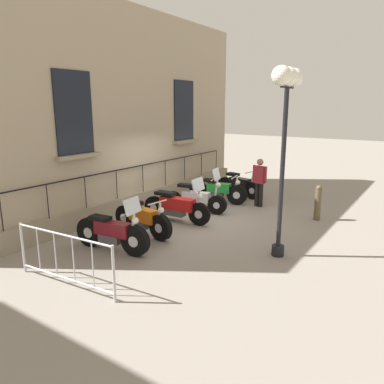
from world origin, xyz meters
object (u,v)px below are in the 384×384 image
Objects in this scene: motorcycle_white at (195,199)px; motorcycle_green at (218,191)px; motorcycle_red at (177,206)px; motorcycle_orange at (143,219)px; motorcycle_black at (239,185)px; lamppost at (286,107)px; pedestrian_standing at (259,180)px; crowd_barrier at (64,258)px; bollard at (318,202)px; motorcycle_maroon at (112,233)px.

motorcycle_white reaches higher than motorcycle_green.
motorcycle_orange is at bearing -93.18° from motorcycle_red.
lamppost reaches higher than motorcycle_black.
lamppost is at bearing 10.89° from motorcycle_orange.
motorcycle_red is at bearing -114.42° from pedestrian_standing.
motorcycle_black reaches higher than motorcycle_orange.
bollard is at bearing 68.10° from crowd_barrier.
motorcycle_black is 1.19× the size of pedestrian_standing.
bollard is at bearing 90.53° from lamppost.
motorcycle_black is (0.21, 2.62, 0.00)m from motorcycle_white.
bollard reaches higher than motorcycle_green.
motorcycle_green is at bearing 88.78° from motorcycle_white.
lamppost is (3.30, 1.90, 2.85)m from motorcycle_maroon.
motorcycle_red reaches higher than crowd_barrier.
pedestrian_standing is at bearing 84.55° from crowd_barrier.
bollard is 2.13m from pedestrian_standing.
lamppost is at bearing -28.40° from motorcycle_white.
crowd_barrier reaches higher than motorcycle_black.
lamppost is 4.80m from pedestrian_standing.
lamppost is at bearing 29.95° from motorcycle_maroon.
pedestrian_standing is (-2.05, 0.40, 0.38)m from bollard.
pedestrian_standing is (1.20, -0.90, 0.48)m from motorcycle_black.
crowd_barrier is at bearing -82.55° from motorcycle_white.
motorcycle_orange is 5.18m from bollard.
pedestrian_standing is at bearing -36.88° from motorcycle_black.
motorcycle_orange is 1.06× the size of motorcycle_black.
motorcycle_black is (0.02, 6.41, -0.02)m from motorcycle_maroon.
motorcycle_maroon reaches higher than bollard.
lamppost reaches higher than motorcycle_green.
motorcycle_green is (-0.08, 2.51, -0.05)m from motorcycle_red.
motorcycle_maroon is 1.25m from motorcycle_orange.
motorcycle_orange is at bearing -90.01° from motorcycle_green.
motorcycle_white reaches higher than motorcycle_maroon.
motorcycle_red is at bearing -88.24° from motorcycle_green.
motorcycle_black is 1.58m from pedestrian_standing.
crowd_barrier is at bearing -111.90° from bollard.
crowd_barrier is at bearing -95.45° from pedestrian_standing.
crowd_barrier is 1.51× the size of pedestrian_standing.
motorcycle_black is at bearing 85.42° from motorcycle_white.
motorcycle_white is 1.31× the size of pedestrian_standing.
pedestrian_standing reaches higher than motorcycle_black.
motorcycle_red is (-0.09, 2.64, 0.03)m from motorcycle_maroon.
motorcycle_maroon is 0.84× the size of crowd_barrier.
pedestrian_standing reaches higher than motorcycle_white.
motorcycle_red is 0.54× the size of lamppost.
pedestrian_standing is (1.38, 0.36, 0.48)m from motorcycle_green.
bollard is (3.43, 3.87, 0.11)m from motorcycle_orange.
motorcycle_orange reaches higher than motorcycle_green.
motorcycle_red is 1.06× the size of motorcycle_green.
motorcycle_orange is 1.40m from motorcycle_red.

